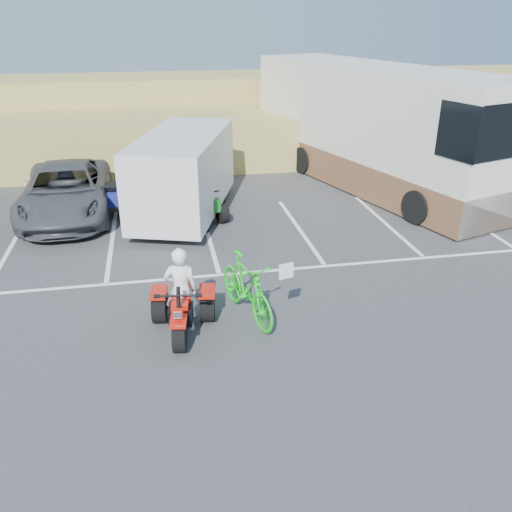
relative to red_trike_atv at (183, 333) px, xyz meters
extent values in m
plane|color=#39393B|center=(1.05, 0.05, 0.00)|extent=(100.00, 100.00, 0.00)
cube|color=white|center=(-4.35, 5.05, 0.00)|extent=(0.12, 5.00, 0.01)
cube|color=white|center=(-1.65, 5.05, 0.00)|extent=(0.12, 5.00, 0.01)
cube|color=white|center=(1.05, 5.05, 0.00)|extent=(0.12, 5.00, 0.01)
cube|color=white|center=(3.75, 5.05, 0.00)|extent=(0.12, 5.00, 0.01)
cube|color=white|center=(6.45, 5.05, 0.00)|extent=(0.12, 5.00, 0.01)
cube|color=white|center=(9.15, 5.05, 0.00)|extent=(0.12, 5.00, 0.01)
cube|color=white|center=(1.05, 2.45, 0.00)|extent=(28.00, 0.12, 0.01)
cube|color=#9C8B47|center=(1.05, 14.05, 1.00)|extent=(40.00, 6.00, 2.00)
cube|color=#9C8B47|center=(1.05, 17.55, 2.00)|extent=(40.00, 4.00, 2.20)
imported|color=white|center=(0.02, 0.15, 0.90)|extent=(0.71, 0.52, 1.80)
imported|color=#14BF19|center=(1.37, 0.42, 0.68)|extent=(1.26, 2.35, 1.36)
imported|color=#44454B|center=(-3.09, 7.59, 0.78)|extent=(2.77, 5.69, 1.56)
cube|color=silver|center=(0.54, 6.91, 1.41)|extent=(3.73, 5.85, 2.27)
cylinder|color=black|center=(0.54, 6.91, 0.32)|extent=(2.09, 1.21, 0.63)
cube|color=silver|center=(7.45, 9.10, 2.12)|extent=(6.19, 11.79, 4.13)
cube|color=brown|center=(7.45, 9.10, 0.63)|extent=(6.24, 11.81, 1.15)
camera|label=1|loc=(-0.27, -9.36, 5.92)|focal=38.00mm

